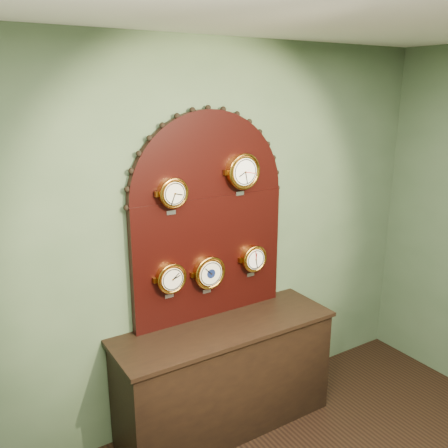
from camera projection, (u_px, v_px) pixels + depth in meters
wall_back at (206, 240)px, 3.48m from camera, size 4.00×0.00×4.00m
shop_counter at (225, 378)px, 3.53m from camera, size 1.60×0.50×0.80m
display_board at (209, 211)px, 3.38m from camera, size 1.26×0.06×1.53m
roman_clock at (173, 193)px, 3.11m from camera, size 0.21×0.08×0.26m
arabic_clock at (243, 171)px, 3.37m from camera, size 0.26×0.08×0.31m
hygrometer at (171, 278)px, 3.26m from camera, size 0.22×0.08×0.27m
barometer at (209, 272)px, 3.42m from camera, size 0.24×0.08×0.29m
tide_clock at (253, 258)px, 3.61m from camera, size 0.21×0.08×0.26m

